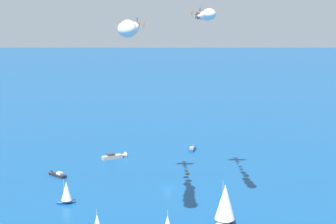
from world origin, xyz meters
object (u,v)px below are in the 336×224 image
(motorboat_offshore, at_px, (115,156))
(wingwalker_wingman, at_px, (200,9))
(motorboat_near_centre, at_px, (192,149))
(sailboat_inshore, at_px, (225,204))
(biplane_wingman, at_px, (199,15))
(marker_buoy, at_px, (188,173))
(motorboat_far_stbd, at_px, (57,175))
(wingwalker_lead, at_px, (137,19))
(biplane_lead, at_px, (136,25))
(sailboat_trailing, at_px, (66,192))

(motorboat_offshore, height_order, wingwalker_wingman, wingwalker_wingman)
(motorboat_near_centre, height_order, sailboat_inshore, sailboat_inshore)
(sailboat_inshore, bearing_deg, biplane_wingman, 74.90)
(marker_buoy, bearing_deg, biplane_wingman, -99.52)
(motorboat_near_centre, relative_size, motorboat_offshore, 0.73)
(biplane_wingman, xyz_separation_m, wingwalker_wingman, (0.32, -0.12, 2.16))
(sailboat_inshore, height_order, motorboat_offshore, sailboat_inshore)
(motorboat_offshore, height_order, marker_buoy, motorboat_offshore)
(motorboat_near_centre, xyz_separation_m, wingwalker_wingman, (-19.45, -43.38, 61.38))
(motorboat_offshore, relative_size, marker_buoy, 5.25)
(motorboat_far_stbd, height_order, wingwalker_lead, wingwalker_lead)
(wingwalker_lead, height_order, biplane_wingman, biplane_wingman)
(motorboat_near_centre, xyz_separation_m, sailboat_inshore, (-29.59, -79.66, 5.65))
(motorboat_near_centre, bearing_deg, motorboat_offshore, 177.59)
(marker_buoy, distance_m, biplane_lead, 61.17)
(motorboat_near_centre, xyz_separation_m, marker_buoy, (-17.76, -31.29, -0.26))
(motorboat_offshore, distance_m, marker_buoy, 37.55)
(sailboat_inshore, height_order, wingwalker_lead, wingwalker_lead)
(sailboat_trailing, distance_m, biplane_wingman, 73.63)
(motorboat_near_centre, height_order, motorboat_offshore, motorboat_offshore)
(biplane_wingman, bearing_deg, sailboat_inshore, -105.10)
(biplane_lead, height_order, biplane_wingman, biplane_wingman)
(sailboat_inshore, bearing_deg, motorboat_offshore, 94.54)
(sailboat_inshore, bearing_deg, wingwalker_wingman, 74.39)
(motorboat_offshore, relative_size, sailboat_trailing, 1.35)
(biplane_wingman, bearing_deg, sailboat_trailing, -179.44)
(motorboat_near_centre, height_order, motorboat_far_stbd, motorboat_near_centre)
(sailboat_inshore, distance_m, wingwalker_wingman, 67.27)
(motorboat_far_stbd, bearing_deg, sailboat_trailing, -96.10)
(motorboat_offshore, height_order, biplane_lead, biplane_lead)
(motorboat_far_stbd, bearing_deg, sailboat_inshore, -62.27)
(motorboat_far_stbd, xyz_separation_m, sailboat_inshore, (34.62, -65.87, 5.66))
(sailboat_trailing, bearing_deg, motorboat_far_stbd, 83.90)
(sailboat_inshore, bearing_deg, wingwalker_lead, 104.93)
(sailboat_inshore, xyz_separation_m, biplane_wingman, (9.82, 36.39, 53.57))
(biplane_wingman, bearing_deg, wingwalker_lead, 167.58)
(motorboat_far_stbd, distance_m, biplane_wingman, 79.69)
(biplane_lead, distance_m, wingwalker_wingman, 22.57)
(marker_buoy, bearing_deg, wingwalker_wingman, -97.96)
(motorboat_far_stbd, distance_m, sailboat_trailing, 30.27)
(biplane_lead, distance_m, wingwalker_lead, 2.15)
(marker_buoy, relative_size, wingwalker_lead, 1.37)
(biplane_lead, height_order, wingwalker_wingman, wingwalker_wingman)
(wingwalker_lead, xyz_separation_m, biplane_wingman, (20.74, -4.57, 1.17))
(sailboat_trailing, distance_m, wingwalker_lead, 61.41)
(wingwalker_wingman, bearing_deg, motorboat_far_stbd, 146.52)
(sailboat_inshore, height_order, wingwalker_wingman, wingwalker_wingman)
(motorboat_near_centre, bearing_deg, biplane_wingman, -114.56)
(motorboat_far_stbd, xyz_separation_m, biplane_wingman, (44.44, -29.47, 59.23))
(sailboat_inshore, bearing_deg, marker_buoy, 76.26)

